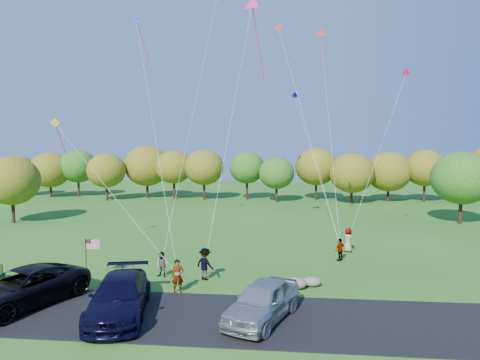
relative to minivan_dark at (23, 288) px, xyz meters
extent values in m
plane|color=#28601B|center=(7.16, 3.58, -0.99)|extent=(140.00, 140.00, 0.00)
cube|color=black|center=(7.16, -0.42, -0.96)|extent=(44.00, 6.00, 0.06)
cylinder|color=#372014|center=(-27.30, 41.40, 0.36)|extent=(0.36, 0.36, 2.70)
ellipsoid|color=#305D17|center=(-27.30, 41.40, 3.69)|extent=(6.09, 6.09, 5.48)
cylinder|color=#372014|center=(-23.16, 41.71, 0.45)|extent=(0.36, 0.36, 2.88)
ellipsoid|color=#235C18|center=(-23.16, 41.71, 3.47)|extent=(4.86, 4.86, 4.37)
cylinder|color=#372014|center=(-17.64, 40.19, 0.38)|extent=(0.36, 0.36, 2.73)
ellipsoid|color=#305D17|center=(-17.64, 40.19, 3.64)|extent=(5.81, 5.81, 5.23)
cylinder|color=#372014|center=(-12.26, 42.91, 0.14)|extent=(0.36, 0.36, 2.26)
ellipsoid|color=#305D17|center=(-12.26, 42.91, 3.21)|extent=(5.95, 5.95, 5.36)
cylinder|color=#372014|center=(-8.42, 42.86, 0.26)|extent=(0.36, 0.36, 2.50)
ellipsoid|color=#305D17|center=(-8.42, 42.86, 3.28)|extent=(5.45, 5.45, 4.91)
cylinder|color=#372014|center=(-2.90, 42.97, 0.14)|extent=(0.36, 0.36, 2.26)
ellipsoid|color=#235C18|center=(-2.90, 42.97, 3.00)|extent=(5.34, 5.34, 4.80)
cylinder|color=#372014|center=(2.68, 42.86, 0.29)|extent=(0.36, 0.36, 2.56)
ellipsoid|color=#305D17|center=(2.68, 42.86, 3.53)|extent=(6.04, 6.04, 5.43)
cylinder|color=#372014|center=(7.61, 40.90, 0.50)|extent=(0.36, 0.36, 2.98)
ellipsoid|color=#235C18|center=(7.61, 40.90, 3.66)|extent=(5.14, 5.14, 4.62)
cylinder|color=#372014|center=(12.27, 42.89, 0.14)|extent=(0.36, 0.36, 2.25)
ellipsoid|color=#235C18|center=(12.27, 42.89, 3.57)|extent=(7.09, 7.09, 6.39)
cylinder|color=#372014|center=(17.38, 42.37, 0.51)|extent=(0.36, 0.36, 2.99)
ellipsoid|color=#305D17|center=(17.38, 42.37, 3.92)|extent=(5.90, 5.90, 5.31)
cylinder|color=#372014|center=(21.91, 42.93, 0.42)|extent=(0.36, 0.36, 2.82)
ellipsoid|color=#305D17|center=(21.91, 42.93, 4.01)|extent=(6.69, 6.69, 6.02)
cylinder|color=#372014|center=(27.52, 43.58, 0.14)|extent=(0.36, 0.36, 2.25)
ellipsoid|color=#305D17|center=(27.52, 43.58, 3.19)|extent=(5.95, 5.95, 5.36)
cylinder|color=#372014|center=(32.74, 43.12, 0.46)|extent=(0.36, 0.36, 2.90)
ellipsoid|color=#235C18|center=(32.74, 43.12, 4.15)|extent=(6.88, 6.88, 6.19)
cylinder|color=#372014|center=(36.72, 40.04, 0.29)|extent=(0.36, 0.36, 2.56)
ellipsoid|color=#235C18|center=(36.72, 40.04, 3.18)|extent=(4.95, 4.95, 4.46)
cylinder|color=#372014|center=(-14.84, 21.58, 0.31)|extent=(0.36, 0.36, 2.60)
ellipsoid|color=#305D17|center=(-14.84, 21.58, 3.43)|extent=(5.60, 5.60, 5.04)
cylinder|color=#372014|center=(31.16, 25.58, 0.41)|extent=(0.36, 0.36, 2.80)
ellipsoid|color=#235C18|center=(31.16, 25.58, 3.76)|extent=(6.00, 6.00, 5.40)
imported|color=black|center=(0.00, 0.00, 0.00)|extent=(5.34, 7.35, 1.86)
imported|color=black|center=(5.30, -0.68, -0.02)|extent=(3.83, 6.68, 1.82)
imported|color=#A3AAAE|center=(12.10, -0.54, -0.03)|extent=(3.96, 5.69, 1.80)
imported|color=#4C4C59|center=(7.26, 2.78, -0.06)|extent=(0.77, 0.60, 1.86)
imported|color=#4C4C59|center=(5.64, 5.38, -0.20)|extent=(0.92, 0.82, 1.59)
imported|color=#4C4C59|center=(8.36, 5.14, -0.02)|extent=(1.45, 1.25, 1.95)
imported|color=#4C4C59|center=(17.06, 10.23, -0.19)|extent=(0.97, 0.89, 1.60)
imported|color=#4C4C59|center=(17.98, 12.82, -0.06)|extent=(1.07, 1.03, 1.85)
cube|color=#133413|center=(-3.70, 3.68, -0.76)|extent=(0.11, 0.50, 0.46)
cylinder|color=black|center=(1.04, 4.81, 0.23)|extent=(0.05, 0.05, 2.44)
cube|color=red|center=(1.48, 4.81, 1.11)|extent=(0.88, 0.59, 0.02)
cube|color=navy|center=(1.22, 4.82, 1.28)|extent=(0.35, 0.02, 0.27)
ellipsoid|color=gray|center=(13.78, 4.08, -0.68)|extent=(1.25, 0.98, 0.63)
ellipsoid|color=gray|center=(14.71, 4.60, -0.71)|extent=(1.05, 0.88, 0.55)
cone|color=#FF1C70|center=(10.58, 13.27, 17.71)|extent=(1.51, 0.95, 1.32)
cone|color=#1435CA|center=(0.92, 15.24, 17.33)|extent=(0.90, 0.56, 0.76)
cone|color=#F63010|center=(12.56, 14.75, 16.36)|extent=(0.97, 0.80, 0.76)
cone|color=red|center=(16.21, 18.80, 16.87)|extent=(1.05, 0.54, 0.93)
cube|color=#CC0E44|center=(22.18, 14.02, 12.56)|extent=(0.60, 0.21, 0.60)
cube|color=yellow|center=(-3.30, 9.63, 8.74)|extent=(0.69, 0.17, 0.68)
cube|color=#1517D8|center=(14.04, 20.28, 11.65)|extent=(0.63, 0.26, 0.63)
camera|label=1|loc=(12.97, -19.78, 7.23)|focal=32.00mm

